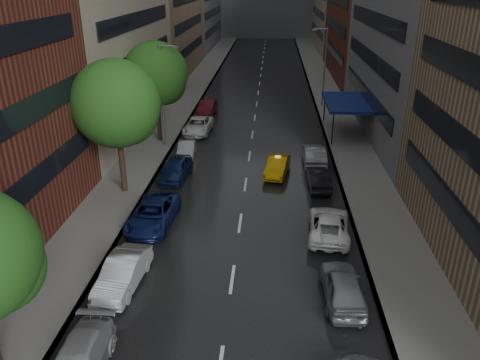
{
  "coord_description": "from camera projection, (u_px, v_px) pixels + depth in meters",
  "views": [
    {
      "loc": [
        1.76,
        -9.95,
        14.35
      ],
      "look_at": [
        0.0,
        15.94,
        3.0
      ],
      "focal_mm": 35.0,
      "sensor_mm": 36.0,
      "label": 1
    }
  ],
  "objects": [
    {
      "name": "parked_cars_left",
      "position": [
        173.0,
        174.0,
        34.95
      ],
      "size": [
        2.78,
        42.55,
        1.58
      ],
      "color": "#9B9BA0",
      "rests_on": "ground"
    },
    {
      "name": "awning",
      "position": [
        346.0,
        102.0,
        45.14
      ],
      "size": [
        4.0,
        8.0,
        3.12
      ],
      "color": "navy",
      "rests_on": "sidewalk_right"
    },
    {
      "name": "tree_far",
      "position": [
        156.0,
        74.0,
        41.65
      ],
      "size": [
        5.78,
        5.78,
        9.22
      ],
      "color": "#382619",
      "rests_on": "ground"
    },
    {
      "name": "tree_mid",
      "position": [
        116.0,
        104.0,
        31.18
      ],
      "size": [
        5.97,
        5.97,
        9.52
      ],
      "color": "#382619",
      "rests_on": "ground"
    },
    {
      "name": "parked_cars_right",
      "position": [
        332.0,
        238.0,
        26.43
      ],
      "size": [
        2.79,
        29.92,
        1.6
      ],
      "color": "gray",
      "rests_on": "ground"
    },
    {
      "name": "street_lamp_left",
      "position": [
        163.0,
        94.0,
        40.9
      ],
      "size": [
        1.74,
        0.22,
        9.0
      ],
      "color": "gray",
      "rests_on": "sidewalk_left"
    },
    {
      "name": "sidewalk_right",
      "position": [
        328.0,
        97.0,
        60.07
      ],
      "size": [
        4.0,
        140.0,
        0.15
      ],
      "primitive_type": "cube",
      "color": "gray",
      "rests_on": "ground"
    },
    {
      "name": "street_lamp_right",
      "position": [
        324.0,
        66.0,
        53.65
      ],
      "size": [
        1.74,
        0.22,
        9.0
      ],
      "color": "gray",
      "rests_on": "sidewalk_right"
    },
    {
      "name": "sidewalk_left",
      "position": [
        189.0,
        95.0,
        61.19
      ],
      "size": [
        4.0,
        140.0,
        0.15
      ],
      "primitive_type": "cube",
      "color": "gray",
      "rests_on": "ground"
    },
    {
      "name": "road",
      "position": [
        258.0,
        96.0,
        60.66
      ],
      "size": [
        14.0,
        140.0,
        0.01
      ],
      "primitive_type": "cube",
      "color": "black",
      "rests_on": "ground"
    },
    {
      "name": "taxi",
      "position": [
        277.0,
        166.0,
        36.56
      ],
      "size": [
        2.18,
        4.46,
        1.41
      ],
      "primitive_type": "imported",
      "rotation": [
        0.0,
        0.0,
        -0.17
      ],
      "color": "#EBA70C",
      "rests_on": "ground"
    }
  ]
}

